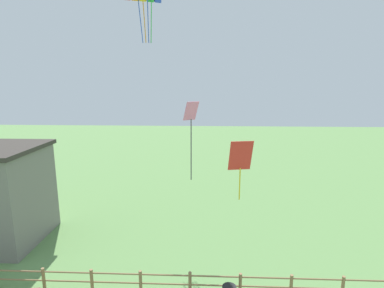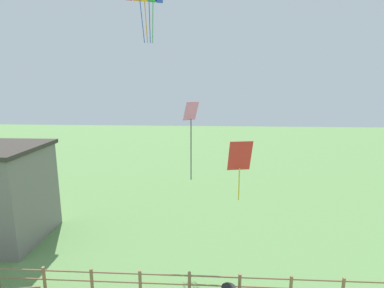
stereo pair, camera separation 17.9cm
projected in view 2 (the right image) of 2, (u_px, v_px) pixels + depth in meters
name	position (u px, v px, depth m)	size (l,w,h in m)	color
wooden_fence	(189.00, 282.00, 13.01)	(21.88, 0.14, 1.10)	olive
kite_pink_diamond	(191.00, 126.00, 13.30)	(0.72, 0.66, 3.59)	pink
kite_red_diamond	(240.00, 159.00, 11.61)	(0.96, 0.53, 2.41)	red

